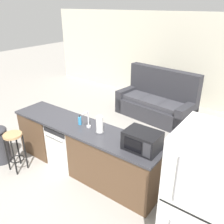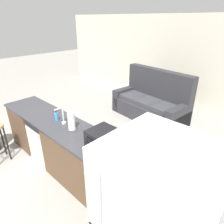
{
  "view_description": "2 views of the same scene",
  "coord_description": "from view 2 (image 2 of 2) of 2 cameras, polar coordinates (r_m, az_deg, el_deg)",
  "views": [
    {
      "loc": [
        2.65,
        -2.55,
        2.8
      ],
      "look_at": [
        0.49,
        0.39,
        1.11
      ],
      "focal_mm": 38.0,
      "sensor_mm": 36.0,
      "label": 1
    },
    {
      "loc": [
        2.82,
        -1.51,
        2.47
      ],
      "look_at": [
        0.63,
        0.8,
        0.97
      ],
      "focal_mm": 32.0,
      "sensor_mm": 36.0,
      "label": 2
    }
  ],
  "objects": [
    {
      "name": "soap_bottle",
      "position": [
        3.49,
        -15.57,
        -1.22
      ],
      "size": [
        0.06,
        0.06,
        0.18
      ],
      "color": "#338CCC",
      "rests_on": "kitchen_counter"
    },
    {
      "name": "microwave",
      "position": [
        2.57,
        -1.35,
        -8.6
      ],
      "size": [
        0.5,
        0.37,
        0.28
      ],
      "color": "black",
      "rests_on": "kitchen_counter"
    },
    {
      "name": "stove_range",
      "position": [
        2.92,
        23.28,
        -21.15
      ],
      "size": [
        0.76,
        0.68,
        0.9
      ],
      "color": "#B7B7BC",
      "rests_on": "ground_plane"
    },
    {
      "name": "kitchen_counter",
      "position": [
        3.62,
        -13.48,
        -10.05
      ],
      "size": [
        2.94,
        0.66,
        0.9
      ],
      "color": "brown",
      "rests_on": "ground_plane"
    },
    {
      "name": "wall_back",
      "position": [
        6.35,
        19.9,
        13.14
      ],
      "size": [
        10.0,
        0.06,
        2.6
      ],
      "color": "beige",
      "rests_on": "ground_plane"
    },
    {
      "name": "couch",
      "position": [
        5.5,
        11.34,
        2.51
      ],
      "size": [
        2.09,
        1.12,
        1.27
      ],
      "color": "#2D2D33",
      "rests_on": "ground_plane"
    },
    {
      "name": "dishwasher",
      "position": [
        3.99,
        -17.46,
        -7.03
      ],
      "size": [
        0.58,
        0.61,
        0.84
      ],
      "color": "silver",
      "rests_on": "ground_plane"
    },
    {
      "name": "kettle",
      "position": [
        2.52,
        20.75,
        -12.86
      ],
      "size": [
        0.21,
        0.17,
        0.19
      ],
      "color": "#B2B2B7",
      "rests_on": "stove_range"
    },
    {
      "name": "paper_towel_roll",
      "position": [
        3.11,
        -11.48,
        -2.77
      ],
      "size": [
        0.14,
        0.14,
        0.28
      ],
      "color": "#4C4C51",
      "rests_on": "kitchen_counter"
    },
    {
      "name": "ground_plane",
      "position": [
        4.04,
        -14.83,
        -13.48
      ],
      "size": [
        24.0,
        24.0,
        0.0
      ],
      "primitive_type": "plane",
      "color": "gray"
    },
    {
      "name": "sink_faucet",
      "position": [
        3.31,
        -13.99,
        -1.34
      ],
      "size": [
        0.07,
        0.18,
        0.3
      ],
      "color": "silver",
      "rests_on": "kitchen_counter"
    }
  ]
}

